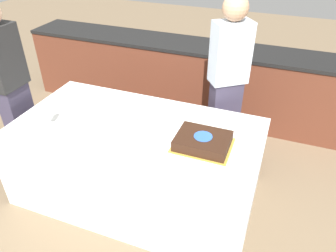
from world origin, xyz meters
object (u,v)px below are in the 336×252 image
Objects in this scene: plate_stack at (124,121)px; wine_glass at (48,114)px; cake at (203,141)px; person_cutting_cake at (227,82)px; person_seated_left at (12,89)px.

plate_stack is 1.36× the size of wine_glass.
cake is 2.06× the size of plate_stack.
plate_stack is at bearing 21.25° from wine_glass.
person_cutting_cake reaches higher than wine_glass.
plate_stack is 0.13× the size of person_cutting_cake.
plate_stack is at bearing -88.63° from person_seated_left.
plate_stack is at bearing 10.30° from person_cutting_cake.
person_seated_left is (-1.16, -0.03, 0.11)m from plate_stack.
plate_stack is at bearing 176.06° from cake.
person_seated_left is at bearing 179.34° from cake.
cake is at bearing 53.12° from person_cutting_cake.
cake is 0.27× the size of person_cutting_cake.
wine_glass is at bearing 0.55° from person_cutting_cake.
wine_glass is 1.65m from person_cutting_cake.
person_cutting_cake is at bearing 37.42° from wine_glass.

